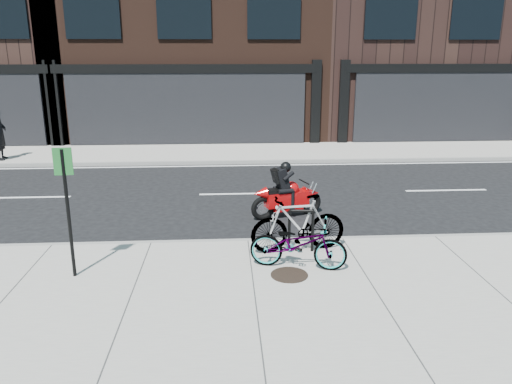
{
  "coord_description": "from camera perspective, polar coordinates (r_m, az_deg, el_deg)",
  "views": [
    {
      "loc": [
        -0.43,
        -11.7,
        3.93
      ],
      "look_at": [
        0.23,
        -1.01,
        0.9
      ],
      "focal_mm": 35.0,
      "sensor_mm": 36.0,
      "label": 1
    }
  ],
  "objects": [
    {
      "name": "sign_post",
      "position": [
        8.98,
        -20.78,
        -1.02
      ],
      "size": [
        0.31,
        0.06,
        2.28
      ],
      "rotation": [
        0.0,
        0.0,
        0.07
      ],
      "color": "black",
      "rests_on": "sidewalk_near"
    },
    {
      "name": "manhole_cover",
      "position": [
        8.91,
        3.83,
        -9.42
      ],
      "size": [
        0.87,
        0.87,
        0.02
      ],
      "primitive_type": "cylinder",
      "rotation": [
        0.0,
        0.0,
        0.41
      ],
      "color": "black",
      "rests_on": "sidewalk_near"
    },
    {
      "name": "building_mideast",
      "position": [
        28.3,
        19.27,
        19.65
      ],
      "size": [
        12.0,
        10.0,
        12.5
      ],
      "primitive_type": "cube",
      "color": "black",
      "rests_on": "ground"
    },
    {
      "name": "bicycle_front",
      "position": [
        9.05,
        4.84,
        -5.92
      ],
      "size": [
        1.85,
        1.01,
        0.92
      ],
      "primitive_type": "imported",
      "rotation": [
        0.0,
        0.0,
        1.33
      ],
      "color": "gray",
      "rests_on": "sidewalk_near"
    },
    {
      "name": "bike_rack",
      "position": [
        9.79,
        5.16,
        -3.96
      ],
      "size": [
        0.51,
        0.11,
        0.86
      ],
      "rotation": [
        0.0,
        0.0,
        -0.12
      ],
      "color": "black",
      "rests_on": "sidewalk_near"
    },
    {
      "name": "motorcycle",
      "position": [
        12.2,
        3.89,
        -0.25
      ],
      "size": [
        1.82,
        0.8,
        1.4
      ],
      "rotation": [
        0.0,
        0.0,
        0.31
      ],
      "color": "black",
      "rests_on": "ground"
    },
    {
      "name": "sidewalk_near",
      "position": [
        7.75,
        0.13,
        -14.13
      ],
      "size": [
        60.0,
        6.0,
        0.13
      ],
      "primitive_type": "cube",
      "color": "gray",
      "rests_on": "ground"
    },
    {
      "name": "sidewalk_far",
      "position": [
        19.84,
        -2.23,
        4.53
      ],
      "size": [
        60.0,
        3.5,
        0.13
      ],
      "primitive_type": "cube",
      "color": "gray",
      "rests_on": "ground"
    },
    {
      "name": "bicycle_rear",
      "position": [
        9.76,
        4.85,
        -3.61
      ],
      "size": [
        1.95,
        0.81,
        1.14
      ],
      "primitive_type": "imported",
      "rotation": [
        0.0,
        0.0,
        4.86
      ],
      "color": "gray",
      "rests_on": "sidewalk_near"
    },
    {
      "name": "ground",
      "position": [
        12.35,
        -1.35,
        -2.77
      ],
      "size": [
        120.0,
        120.0,
        0.0
      ],
      "primitive_type": "plane",
      "color": "black",
      "rests_on": "ground"
    }
  ]
}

